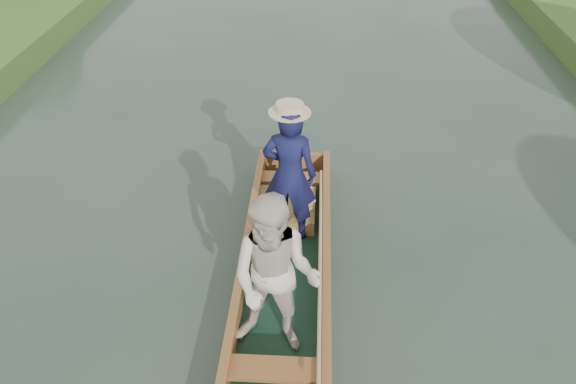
{
  "coord_description": "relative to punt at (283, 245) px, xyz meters",
  "views": [
    {
      "loc": [
        0.33,
        -5.2,
        5.03
      ],
      "look_at": [
        0.0,
        0.6,
        0.95
      ],
      "focal_mm": 35.0,
      "sensor_mm": 36.0,
      "label": 1
    }
  ],
  "objects": [
    {
      "name": "punt",
      "position": [
        0.0,
        0.0,
        0.0
      ],
      "size": [
        1.13,
        5.0,
        2.04
      ],
      "color": "#12301F",
      "rests_on": "ground"
    },
    {
      "name": "ground",
      "position": [
        0.02,
        0.22,
        -0.77
      ],
      "size": [
        120.0,
        120.0,
        0.0
      ],
      "primitive_type": "plane",
      "color": "#283D30",
      "rests_on": "ground"
    }
  ]
}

